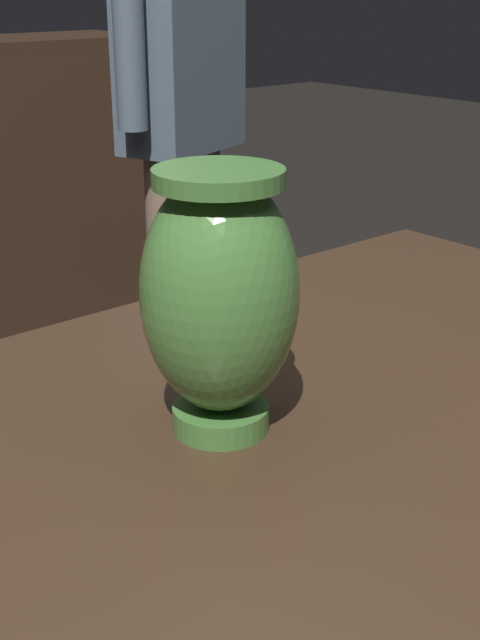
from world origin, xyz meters
The scene contains 2 objects.
vase_centerpiece centered at (-0.04, 0.00, 0.93)m, with size 0.14×0.14×0.24m.
visitor_near_right centered at (0.83, 1.23, 0.92)m, with size 0.45×0.28×1.56m.
Camera 1 is at (-0.48, -0.54, 1.18)m, focal length 48.82 mm.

